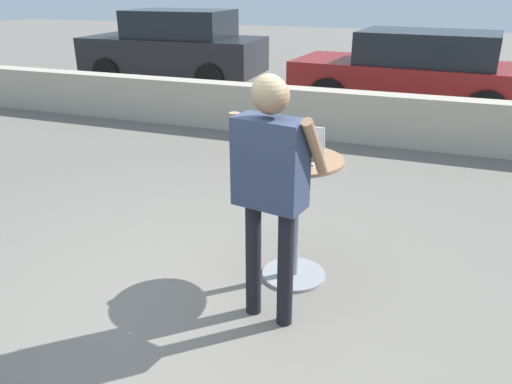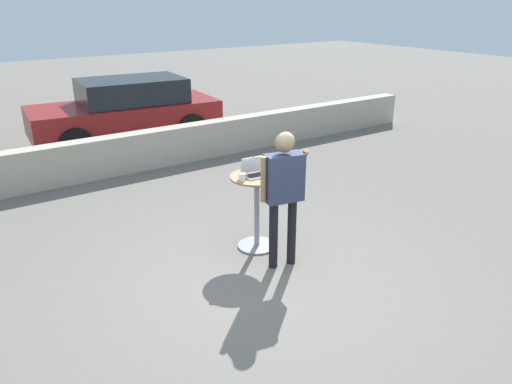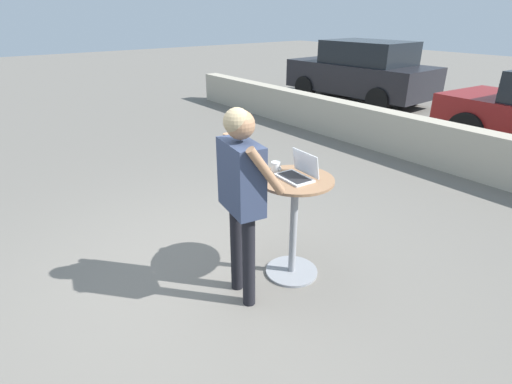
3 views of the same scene
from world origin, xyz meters
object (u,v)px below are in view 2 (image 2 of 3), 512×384
standing_person (284,182)px  cafe_table (257,204)px  coffee_mug (242,177)px  parked_car_near_street (127,110)px  laptop (256,171)px

standing_person → cafe_table: bearing=88.3°
coffee_mug → standing_person: 0.60m
cafe_table → parked_car_near_street: size_ratio=0.24×
cafe_table → laptop: laptop is taller
cafe_table → coffee_mug: coffee_mug is taller
coffee_mug → parked_car_near_street: (0.72, 5.89, -0.29)m
cafe_table → coffee_mug: bearing=-173.2°
laptop → standing_person: standing_person is taller
standing_person → coffee_mug: bearing=111.9°
laptop → parked_car_near_street: parked_car_near_street is taller
standing_person → parked_car_near_street: standing_person is taller
laptop → coffee_mug: 0.25m
laptop → standing_person: (-0.02, -0.62, 0.05)m
laptop → parked_car_near_street: size_ratio=0.08×
cafe_table → laptop: bearing=82.9°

